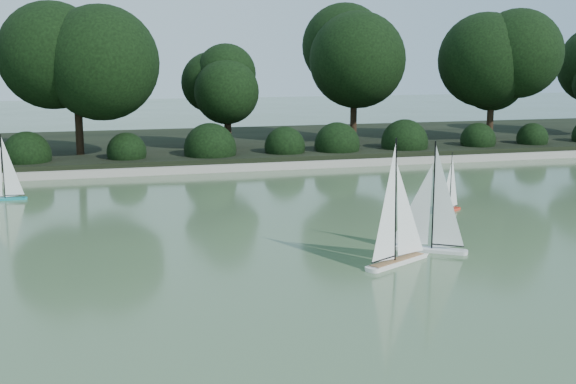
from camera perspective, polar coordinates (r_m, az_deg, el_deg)
The scene contains 8 objects.
ground at distance 9.38m, azimuth 1.87°, elevation -6.95°, with size 80.00×80.00×0.00m, color #33492B.
pond_coping at distance 17.96m, azimuth -6.51°, elevation 1.85°, with size 40.00×0.35×0.18m, color gray.
far_bank at distance 21.87m, azimuth -8.09°, elevation 3.57°, with size 40.00×8.00×0.30m, color black.
tree_line at distance 20.35m, azimuth -4.23°, elevation 10.15°, with size 26.31×3.93×4.39m.
shrub_hedge at distance 18.79m, azimuth -6.94°, elevation 3.35°, with size 29.10×1.10×1.10m.
sailboat_white_a at distance 10.85m, azimuth 10.55°, elevation -3.17°, with size 1.16×0.84×1.75m.
sailboat_white_b at distance 10.20m, azimuth 9.02°, elevation -3.94°, with size 1.28×0.81×1.87m.
sailboat_orange at distance 13.55m, azimuth 12.49°, elevation -0.83°, with size 0.77×0.61×1.19m.
Camera 1 is at (-2.61, -8.55, 2.86)m, focal length 45.00 mm.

